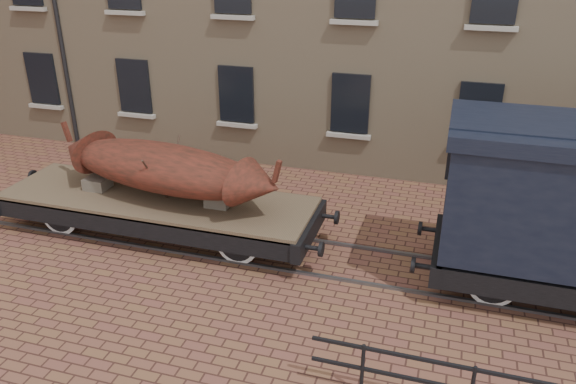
# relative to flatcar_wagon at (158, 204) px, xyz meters

# --- Properties ---
(ground) EXTENTS (90.00, 90.00, 0.00)m
(ground) POSITION_rel_flatcar_wagon_xyz_m (2.58, 0.00, -0.79)
(ground) COLOR brown
(rail_track) EXTENTS (30.00, 1.52, 0.06)m
(rail_track) POSITION_rel_flatcar_wagon_xyz_m (2.58, 0.00, -0.76)
(rail_track) COLOR #59595E
(rail_track) RESTS_ON ground
(flatcar_wagon) EXTENTS (8.42, 2.28, 1.27)m
(flatcar_wagon) POSITION_rel_flatcar_wagon_xyz_m (0.00, 0.00, 0.00)
(flatcar_wagon) COLOR brown
(flatcar_wagon) RESTS_ON ground
(iron_boat) EXTENTS (5.97, 2.43, 1.46)m
(iron_boat) POSITION_rel_flatcar_wagon_xyz_m (0.27, 0.00, 0.97)
(iron_boat) COLOR maroon
(iron_boat) RESTS_ON flatcar_wagon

